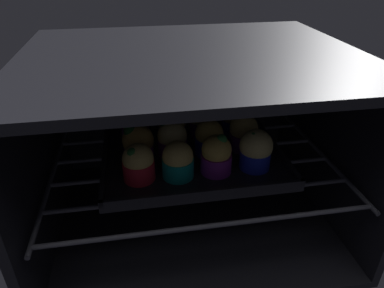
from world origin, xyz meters
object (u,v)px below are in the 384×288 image
Objects in this scene: muffin_row0_col1 at (178,161)px; muffin_row1_col0 at (138,143)px; muffin_row1_col2 at (209,138)px; muffin_row1_col1 at (172,139)px; muffin_row0_col2 at (216,155)px; muffin_row2_col0 at (135,126)px; muffin_row2_col1 at (172,123)px; muffin_row1_col3 at (243,133)px; muffin_row2_col2 at (203,121)px; baking_tray at (192,156)px; muffin_row0_col0 at (138,163)px; muffin_row2_col3 at (234,119)px; muffin_row0_col3 at (256,150)px.

muffin_row1_col0 is at bearing 133.50° from muffin_row0_col1.
muffin_row1_col0 reaches higher than muffin_row1_col2.
muffin_row0_col2 is at bearing -45.59° from muffin_row1_col1.
muffin_row2_col1 is (7.66, -0.50, 0.19)cm from muffin_row2_col0.
muffin_row0_col2 is at bearing -64.84° from muffin_row2_col1.
muffin_row1_col1 is 0.99× the size of muffin_row1_col3.
muffin_row0_col2 is at bearing -134.84° from muffin_row1_col3.
muffin_row1_col1 is 0.97× the size of muffin_row2_col2.
muffin_row2_col2 is at bearing 88.84° from muffin_row0_col2.
muffin_row1_col0 is 15.87cm from muffin_row2_col2.
muffin_row0_col1 is 0.92× the size of muffin_row1_col3.
muffin_row1_col2 is at bearing -6.37° from baking_tray.
muffin_row1_col2 is 0.93× the size of muffin_row2_col2.
baking_tray is at bearing 62.45° from muffin_row0_col1.
muffin_row0_col2 is 15.09cm from muffin_row2_col1.
muffin_row0_col0 reaches higher than baking_tray.
muffin_row2_col2 is at bearing 4.86° from muffin_row2_col1.
muffin_row0_col0 is at bearing -147.07° from muffin_row2_col3.
muffin_row2_col0 is (-21.30, 6.88, -0.06)cm from muffin_row1_col3.
muffin_row2_col2 is at bearing 88.45° from muffin_row1_col2.
muffin_row2_col1 is (7.55, 13.54, 0.44)cm from muffin_row0_col0.
muffin_row1_col3 reaches higher than muffin_row0_col1.
muffin_row1_col1 is 1.04× the size of muffin_row1_col2.
muffin_row0_col1 is at bearing -136.07° from muffin_row1_col2.
muffin_row1_col2 is at bearing 24.82° from muffin_row0_col0.
muffin_row1_col0 and muffin_row1_col1 have the same top height.
muffin_row0_col0 is 0.94× the size of muffin_row2_col0.
muffin_row2_col0 is at bearing 162.10° from muffin_row1_col3.
muffin_row0_col0 is 25.27cm from muffin_row2_col3.
muffin_row1_col1 is at bearing -96.50° from muffin_row2_col1.
muffin_row1_col0 is at bearing -176.04° from muffin_row1_col1.
muffin_row2_col1 is (0.73, 6.37, 0.25)cm from muffin_row1_col1.
muffin_row0_col3 is 1.07× the size of muffin_row1_col2.
baking_tray is 5.04× the size of muffin_row0_col1.
muffin_row0_col1 is 14.43cm from muffin_row0_col3.
muffin_row0_col1 is 0.95× the size of muffin_row2_col3.
muffin_row1_col3 reaches higher than baking_tray.
baking_tray is 8.96cm from muffin_row0_col1.
muffin_row1_col1 is at bearing 179.95° from muffin_row1_col3.
muffin_row0_col2 is at bearing -64.95° from baking_tray.
muffin_row0_col1 is at bearing -135.36° from muffin_row2_col3.
baking_tray is 4.55× the size of muffin_row0_col3.
baking_tray is at bearing -116.12° from muffin_row2_col2.
muffin_row1_col0 is at bearing -137.06° from muffin_row2_col1.
muffin_row2_col0 is at bearing 134.83° from muffin_row0_col2.
muffin_row2_col2 reaches higher than muffin_row0_col1.
muffin_row2_col2 is (7.43, 6.94, -0.07)cm from muffin_row1_col1.
muffin_row2_col1 is (-3.15, 6.67, 4.20)cm from baking_tray.
muffin_row1_col1 is at bearing -44.74° from muffin_row2_col0.
muffin_row0_col0 is 0.93× the size of muffin_row1_col1.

